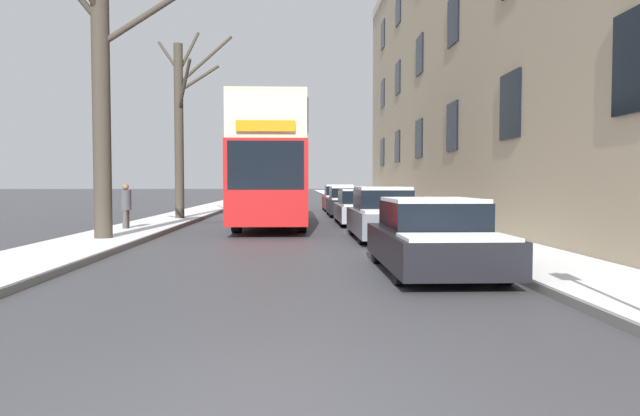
# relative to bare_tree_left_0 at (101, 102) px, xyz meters

# --- Properties ---
(sidewalk_left) EXTENTS (2.25, 130.00, 0.16)m
(sidewalk_left) POSITION_rel_bare_tree_left_0_xyz_m (-0.10, 41.27, -3.69)
(sidewalk_left) COLOR slate
(sidewalk_left) RESTS_ON ground
(sidewalk_right) EXTENTS (2.25, 130.00, 0.16)m
(sidewalk_right) POSITION_rel_bare_tree_left_0_xyz_m (9.87, 41.27, -3.69)
(sidewalk_right) COLOR slate
(sidewalk_right) RESTS_ON ground
(terrace_facade_right) EXTENTS (9.10, 39.34, 14.69)m
(terrace_facade_right) POSITION_rel_bare_tree_left_0_xyz_m (15.49, 8.60, 3.58)
(terrace_facade_right) COLOR tan
(terrace_facade_right) RESTS_ON ground
(bare_tree_left_0) EXTENTS (3.62, 1.41, 7.92)m
(bare_tree_left_0) POSITION_rel_bare_tree_left_0_xyz_m (0.00, 0.00, 0.00)
(bare_tree_left_0) COLOR #423A30
(bare_tree_left_0) RESTS_ON ground
(bare_tree_left_1) EXTENTS (3.62, 4.33, 8.13)m
(bare_tree_left_1) POSITION_rel_bare_tree_left_0_xyz_m (0.32, 8.79, 0.46)
(bare_tree_left_1) COLOR #423A30
(bare_tree_left_1) RESTS_ON ground
(double_decker_bus) EXTENTS (2.50, 10.44, 4.43)m
(double_decker_bus) POSITION_rel_bare_tree_left_0_xyz_m (4.27, 6.43, -1.26)
(double_decker_bus) COLOR red
(double_decker_bus) RESTS_ON ground
(parked_car_0) EXTENTS (1.89, 4.19, 1.35)m
(parked_car_0) POSITION_rel_bare_tree_left_0_xyz_m (7.65, -5.17, -3.14)
(parked_car_0) COLOR black
(parked_car_0) RESTS_ON ground
(parked_car_1) EXTENTS (1.70, 4.44, 1.52)m
(parked_car_1) POSITION_rel_bare_tree_left_0_xyz_m (7.65, 0.95, -3.07)
(parked_car_1) COLOR slate
(parked_car_1) RESTS_ON ground
(parked_car_2) EXTENTS (1.78, 4.58, 1.38)m
(parked_car_2) POSITION_rel_bare_tree_left_0_xyz_m (7.65, 6.97, -3.12)
(parked_car_2) COLOR #9EA3AD
(parked_car_2) RESTS_ON ground
(parked_car_3) EXTENTS (1.89, 4.01, 1.46)m
(parked_car_3) POSITION_rel_bare_tree_left_0_xyz_m (7.65, 12.65, -3.09)
(parked_car_3) COLOR black
(parked_car_3) RESTS_ON ground
(parked_car_4) EXTENTS (1.84, 4.08, 1.54)m
(parked_car_4) POSITION_rel_bare_tree_left_0_xyz_m (7.65, 18.06, -3.06)
(parked_car_4) COLOR maroon
(parked_car_4) RESTS_ON ground
(oncoming_van) EXTENTS (2.08, 5.50, 2.21)m
(oncoming_van) POSITION_rel_bare_tree_left_0_xyz_m (3.19, 21.49, -2.57)
(oncoming_van) COLOR #9EA3AD
(oncoming_van) RESTS_ON ground
(pedestrian_left_sidewalk) EXTENTS (0.35, 0.35, 1.60)m
(pedestrian_left_sidewalk) POSITION_rel_bare_tree_left_0_xyz_m (-0.36, 3.25, -2.88)
(pedestrian_left_sidewalk) COLOR #4C4742
(pedestrian_left_sidewalk) RESTS_ON ground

